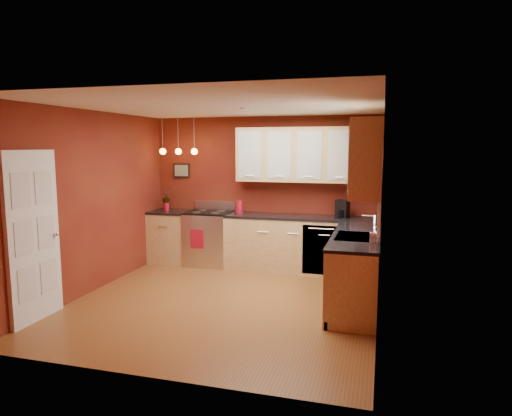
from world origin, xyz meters
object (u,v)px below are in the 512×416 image
(gas_range, at_px, (209,238))
(coffee_maker, at_px, (342,210))
(soap_pump, at_px, (374,235))
(sink, at_px, (356,238))
(red_canister, at_px, (239,207))

(gas_range, bearing_deg, coffee_maker, 0.40)
(coffee_maker, relative_size, soap_pump, 1.48)
(sink, relative_size, red_canister, 3.24)
(red_canister, bearing_deg, coffee_maker, -1.59)
(sink, xyz_separation_m, red_canister, (-2.08, 1.57, 0.13))
(sink, xyz_separation_m, soap_pump, (0.23, -0.37, 0.12))
(red_canister, distance_m, coffee_maker, 1.77)
(gas_range, bearing_deg, soap_pump, -33.24)
(gas_range, relative_size, red_canister, 5.13)
(gas_range, relative_size, coffee_maker, 3.87)
(red_canister, xyz_separation_m, soap_pump, (2.31, -1.93, -0.01))
(red_canister, distance_m, soap_pump, 3.01)
(sink, bearing_deg, gas_range, 150.22)
(soap_pump, bearing_deg, sink, 121.84)
(sink, distance_m, coffee_maker, 1.56)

